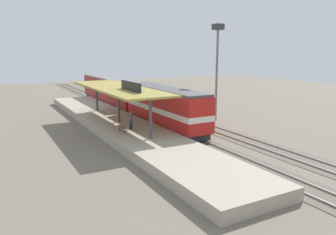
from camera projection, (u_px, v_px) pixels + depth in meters
The scene contains 10 objects.
ground_plane at pixel (171, 123), 39.70m from camera, with size 120.00×120.00×0.00m, color #706656.
track_near at pixel (156, 125), 38.74m from camera, with size 3.20×110.00×0.16m.
track_far at pixel (189, 121), 40.92m from camera, with size 3.20×110.00×0.16m.
platform at pixel (119, 126), 36.48m from camera, with size 6.00×44.00×0.90m, color #A89E89.
station_canopy at pixel (118, 89), 35.59m from camera, with size 5.20×18.00×4.70m.
platform_bench at pixel (122, 127), 31.75m from camera, with size 0.44×1.70×0.50m.
locomotive at pixel (165, 108), 36.42m from camera, with size 2.93×14.43×4.44m.
passenger_carriage_single at pixel (111, 91), 51.88m from camera, with size 2.90×20.00×4.24m.
light_mast at pixel (217, 52), 39.86m from camera, with size 1.10×1.10×11.70m.
person_waiting at pixel (131, 120), 32.81m from camera, with size 0.34×0.34×1.71m.
Camera 1 is at (-17.04, -33.76, 8.61)m, focal length 35.34 mm.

